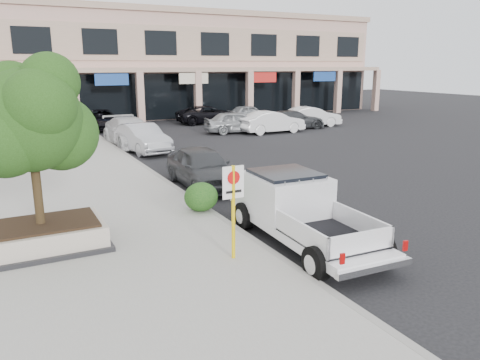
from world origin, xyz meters
The scene contains 19 objects.
ground centered at (0.00, 0.00, 0.00)m, with size 120.00×120.00×0.00m, color black.
sidewalk centered at (-5.50, 6.00, 0.07)m, with size 8.00×52.00×0.15m, color gray.
curb centered at (-1.55, 6.00, 0.07)m, with size 0.20×52.00×0.15m, color gray.
strip_mall centered at (8.00, 33.93, 4.75)m, with size 40.55×12.43×9.50m.
planter centered at (-6.66, 1.82, 0.48)m, with size 3.20×2.20×0.68m.
planter_tree centered at (-6.52, 1.98, 3.41)m, with size 2.90×2.55×4.00m.
no_parking_sign centered at (-2.59, -0.98, 1.63)m, with size 0.55×0.09×2.30m.
hedge centered at (-1.83, 2.86, 0.62)m, with size 1.10×0.99×0.94m, color #133E11.
pickup_truck centered at (-0.35, -0.76, 0.91)m, with size 2.14×5.78×1.82m, color white, non-canonical shape.
curb_car_a centered at (-0.35, 6.28, 0.78)m, with size 1.85×4.60×1.57m, color #333538.
curb_car_b centered at (-0.38, 14.76, 0.78)m, with size 1.65×4.72×1.55m, color #A6A8AE.
curb_car_c centered at (-0.41, 17.30, 0.82)m, with size 2.29×5.63×1.64m, color silver.
curb_car_d centered at (-0.48, 25.43, 0.72)m, with size 2.39×5.19×1.44m, color black.
lot_car_a centered at (7.61, 19.02, 0.78)m, with size 1.84×4.58×1.56m, color #999DA1.
lot_car_b centered at (9.85, 17.86, 0.77)m, with size 1.64×4.69×1.55m, color silver.
lot_car_c centered at (12.52, 19.07, 0.68)m, with size 1.92×4.71×1.37m, color #2E3134.
lot_car_d centered at (8.05, 25.00, 0.73)m, with size 2.41×5.22×1.45m, color black.
lot_car_e centered at (12.02, 25.35, 0.67)m, with size 1.59×3.94×1.34m, color #9FA3A7.
lot_car_f centered at (14.35, 19.45, 0.77)m, with size 1.63×4.69×1.54m, color silver.
Camera 1 is at (-7.31, -10.48, 4.74)m, focal length 35.00 mm.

